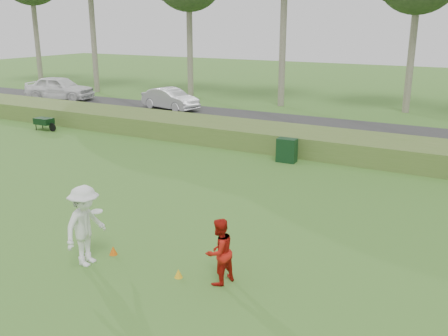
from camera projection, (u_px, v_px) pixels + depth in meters
The scene contains 11 objects.
ground at pixel (146, 258), 12.35m from camera, with size 120.00×120.00×0.00m, color #376E24.
reed_strip at pixel (310, 142), 22.30m from camera, with size 80.00×3.00×0.90m, color #4C6B2B.
park_road at pixel (341, 130), 26.62m from camera, with size 80.00×6.00×0.06m, color #2D2D2D.
player_white at pixel (85, 226), 11.80m from camera, with size 0.94×1.32×1.98m.
player_red at pixel (219, 252), 10.99m from camera, with size 0.74×0.58×1.53m, color #B6180F.
cone_orange at pixel (113, 250), 12.52m from camera, with size 0.21×0.21×0.23m, color orange.
cone_yellow at pixel (178, 273), 11.41m from camera, with size 0.19×0.19×0.21m, color yellow.
utility_cabinet at pixel (287, 150), 20.65m from camera, with size 0.80×0.50×1.00m, color black.
wheelbarrow at pixel (44, 122), 26.62m from camera, with size 1.33×0.62×0.66m.
car_left at pixel (60, 88), 36.50m from camera, with size 2.03×5.05×1.72m, color white.
car_mid at pixel (170, 99), 32.52m from camera, with size 1.46×4.19×1.38m, color silver.
Camera 1 is at (7.10, -8.88, 5.66)m, focal length 40.00 mm.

